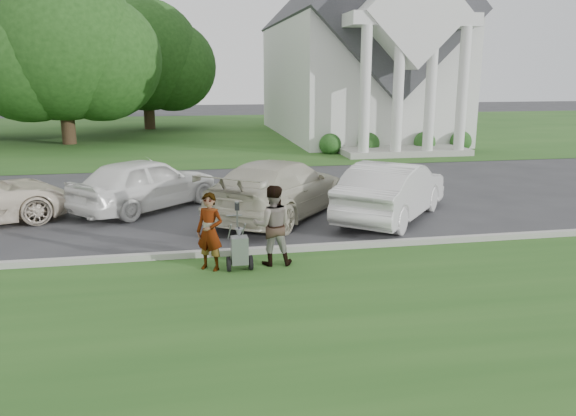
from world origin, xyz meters
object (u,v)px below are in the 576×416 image
object	(u,v)px
person_right	(273,226)
church	(357,39)
car_b	(146,183)
tree_back	(146,61)
car_d	(392,190)
parking_meter_near	(237,224)
tree_left	(61,50)
person_left	(210,232)
car_c	(280,188)
striping_cart	(239,251)

from	to	relation	value
person_right	church	bearing A→B (deg)	-105.80
person_right	car_b	size ratio (longest dim) A/B	0.37
tree_back	car_d	distance (m)	28.40
parking_meter_near	tree_left	bearing A→B (deg)	108.82
person_left	car_c	size ratio (longest dim) A/B	0.29
striping_cart	car_c	bearing A→B (deg)	68.47
church	striping_cart	bearing A→B (deg)	-112.23
tree_left	tree_back	xyz separation A→B (m)	(4.00, 8.00, -0.38)
tree_back	car_d	size ratio (longest dim) A/B	2.00
church	striping_cart	world-z (taller)	church
parking_meter_near	car_c	size ratio (longest dim) A/B	0.23
tree_left	car_d	size ratio (longest dim) A/B	2.21
tree_back	car_c	distance (m)	26.95
car_d	tree_left	bearing A→B (deg)	-18.22
church	striping_cart	xyz separation A→B (m)	(-9.62, -23.54, -5.52)
parking_meter_near	car_b	xyz separation A→B (m)	(-2.20, 5.11, -0.03)
tree_left	striping_cart	bearing A→B (deg)	-71.76
tree_left	car_c	size ratio (longest dim) A/B	1.92
tree_back	striping_cart	bearing A→B (deg)	-83.65
tree_back	parking_meter_near	world-z (taller)	tree_back
striping_cart	car_b	xyz separation A→B (m)	(-2.17, 5.77, 0.37)
tree_left	car_d	xyz separation A→B (m)	(11.94, -18.99, -4.32)
car_b	person_left	bearing A→B (deg)	153.01
striping_cart	tree_back	bearing A→B (deg)	94.98
car_b	car_c	xyz separation A→B (m)	(3.72, -1.55, 0.02)
car_d	parking_meter_near	bearing A→B (deg)	71.12
church	person_left	xyz separation A→B (m)	(-10.20, -23.41, -5.14)
person_right	car_d	world-z (taller)	person_right
tree_left	striping_cart	world-z (taller)	tree_left
tree_left	car_b	xyz separation A→B (m)	(5.22, -16.65, -4.33)
tree_left	parking_meter_near	distance (m)	23.38
person_right	car_c	world-z (taller)	person_right
car_c	car_d	xyz separation A→B (m)	(3.00, -0.79, -0.01)
striping_cart	parking_meter_near	world-z (taller)	parking_meter_near
tree_back	person_left	bearing A→B (deg)	-84.70
church	person_left	size ratio (longest dim) A/B	15.09
church	tree_left	world-z (taller)	church
person_left	person_right	xyz separation A→B (m)	(1.30, 0.09, 0.05)
parking_meter_near	striping_cart	bearing A→B (deg)	-92.47
striping_cart	car_c	size ratio (longest dim) A/B	0.19
church	tree_back	bearing A→B (deg)	152.15
striping_cart	person_right	size ratio (longest dim) A/B	0.62
church	tree_back	xyz separation A→B (m)	(-13.01, 6.87, -1.21)
tree_back	parking_meter_near	distance (m)	30.21
church	car_d	xyz separation A→B (m)	(-5.08, -20.11, -5.15)
person_right	car_d	distance (m)	4.99
parking_meter_near	car_b	distance (m)	5.56
tree_left	parking_meter_near	xyz separation A→B (m)	(7.42, -21.76, -4.30)
parking_meter_near	church	bearing A→B (deg)	67.25
tree_left	parking_meter_near	size ratio (longest dim) A/B	8.25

